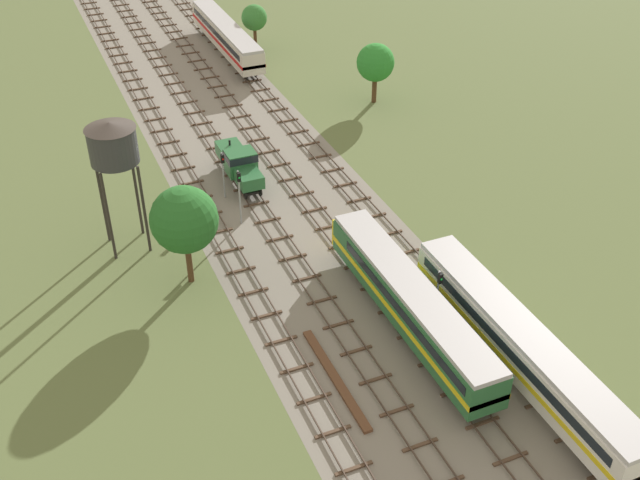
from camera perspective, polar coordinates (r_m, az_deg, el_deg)
name	(u,v)px	position (r m, az deg, el deg)	size (l,w,h in m)	color
ground_plane	(228,130)	(82.30, -6.91, 8.22)	(480.00, 480.00, 0.00)	#5B6B3D
ballast_bed	(228,130)	(82.30, -6.91, 8.22)	(17.25, 176.00, 0.01)	gray
track_far_left	(165,136)	(81.79, -11.59, 7.68)	(2.40, 126.00, 0.29)	#47382D
track_left	(206,129)	(82.61, -8.60, 8.29)	(2.40, 126.00, 0.29)	#47382D
track_centre_left	(245,121)	(83.66, -5.67, 8.86)	(2.40, 126.00, 0.29)	#47382D
track_centre	(283,115)	(84.93, -2.81, 9.40)	(2.40, 126.00, 0.29)	#47382D
passenger_coach_centre_nearest	(521,346)	(51.31, 14.89, -7.68)	(2.96, 22.00, 3.80)	white
diesel_railcar_centre_left_near	(410,301)	(53.46, 6.81, -4.60)	(2.96, 20.50, 3.80)	#286638
shunter_loco_left_mid	(239,163)	(71.46, -6.08, 5.79)	(2.74, 8.46, 3.10)	#286638
passenger_coach_centre_midfar	(226,35)	(102.03, -7.07, 15.08)	(2.96, 22.00, 3.80)	beige
water_tower	(113,145)	(60.40, -15.33, 6.93)	(3.94, 3.94, 11.22)	#2D2826
signal_post_nearest	(223,169)	(68.63, -7.30, 5.30)	(0.28, 0.47, 4.56)	gray
signal_post_near	(239,191)	(64.46, -6.08, 3.71)	(0.28, 0.47, 5.19)	gray
signal_post_mid	(438,290)	(54.21, 8.88, -3.73)	(0.28, 0.47, 4.53)	gray
lineside_tree_0	(184,220)	(56.83, -10.18, 1.50)	(5.13, 5.13, 8.24)	#4C331E
lineside_tree_1	(254,18)	(103.09, -4.97, 16.31)	(3.34, 3.34, 5.85)	#4C331E
lineside_tree_2	(375,63)	(86.69, 4.19, 13.15)	(4.24, 4.24, 6.84)	#4C331E
spare_rail_bundle	(335,378)	(51.02, 1.17, -10.36)	(0.60, 10.00, 0.24)	brown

